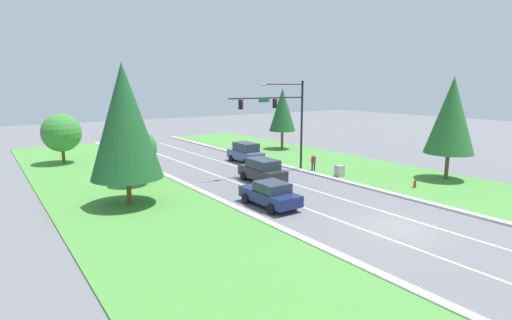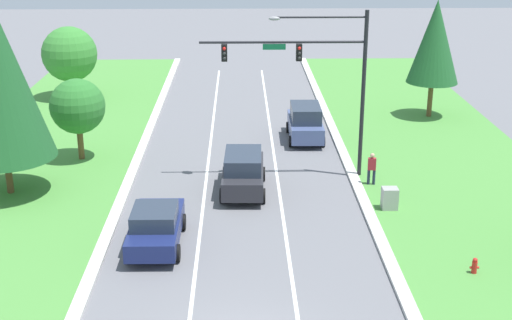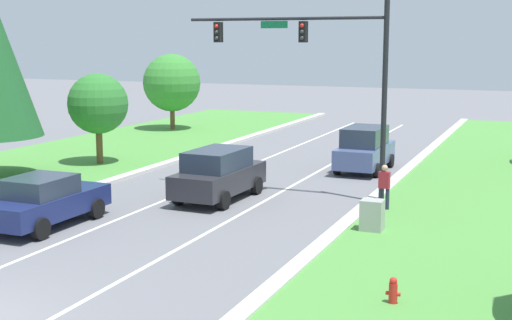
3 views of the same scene
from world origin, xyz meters
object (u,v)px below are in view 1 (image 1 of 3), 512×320
object	(u,v)px
charcoal_suv	(262,170)
pedestrian	(313,162)
utility_cabinet	(339,171)
oak_far_left_tree	(138,149)
fire_hydrant	(415,184)
navy_sedan	(270,194)
slate_blue_suv	(246,152)
conifer_mid_left_tree	(125,121)
conifer_near_right_tree	(282,110)
conifer_far_right_tree	(451,116)
traffic_signal_mast	(283,112)
oak_near_left_tree	(61,133)

from	to	relation	value
charcoal_suv	pedestrian	xyz separation A→B (m)	(6.29, 0.57, -0.07)
charcoal_suv	utility_cabinet	bearing A→B (deg)	-18.60
charcoal_suv	oak_far_left_tree	size ratio (longest dim) A/B	1.06
charcoal_suv	fire_hydrant	world-z (taller)	charcoal_suv
navy_sedan	oak_far_left_tree	world-z (taller)	oak_far_left_tree
slate_blue_suv	charcoal_suv	bearing A→B (deg)	-113.94
charcoal_suv	navy_sedan	world-z (taller)	charcoal_suv
oak_far_left_tree	conifer_mid_left_tree	size ratio (longest dim) A/B	0.48
conifer_near_right_tree	oak_far_left_tree	xyz separation A→B (m)	(-20.97, -7.93, -1.95)
fire_hydrant	conifer_far_right_tree	world-z (taller)	conifer_far_right_tree
charcoal_suv	oak_far_left_tree	bearing A→B (deg)	153.28
fire_hydrant	oak_far_left_tree	xyz separation A→B (m)	(-17.28, 13.29, 2.66)
utility_cabinet	conifer_mid_left_tree	distance (m)	18.58
navy_sedan	conifer_mid_left_tree	world-z (taller)	conifer_mid_left_tree
traffic_signal_mast	oak_near_left_tree	bearing A→B (deg)	134.26
slate_blue_suv	traffic_signal_mast	bearing A→B (deg)	-89.71
traffic_signal_mast	conifer_near_right_tree	bearing A→B (deg)	51.56
conifer_mid_left_tree	utility_cabinet	bearing A→B (deg)	-7.59
utility_cabinet	oak_near_left_tree	distance (m)	27.90
pedestrian	conifer_mid_left_tree	size ratio (longest dim) A/B	0.18
pedestrian	fire_hydrant	world-z (taller)	pedestrian
charcoal_suv	fire_hydrant	xyz separation A→B (m)	(8.53, -8.54, -0.67)
conifer_near_right_tree	conifer_mid_left_tree	distance (m)	26.62
navy_sedan	oak_near_left_tree	distance (m)	25.49
navy_sedan	pedestrian	xyz separation A→B (m)	(9.85, 6.38, 0.08)
fire_hydrant	oak_far_left_tree	distance (m)	21.96
navy_sedan	utility_cabinet	bearing A→B (deg)	18.66
conifer_near_right_tree	oak_near_left_tree	bearing A→B (deg)	167.45
conifer_far_right_tree	traffic_signal_mast	bearing A→B (deg)	133.61
utility_cabinet	pedestrian	xyz separation A→B (m)	(-0.29, 3.02, 0.40)
traffic_signal_mast	conifer_far_right_tree	xyz separation A→B (m)	(9.71, -10.19, -0.09)
conifer_mid_left_tree	navy_sedan	bearing A→B (deg)	-37.10
slate_blue_suv	oak_near_left_tree	size ratio (longest dim) A/B	0.88
fire_hydrant	pedestrian	bearing A→B (deg)	103.83
charcoal_suv	conifer_mid_left_tree	size ratio (longest dim) A/B	0.50
navy_sedan	conifer_far_right_tree	size ratio (longest dim) A/B	0.54
slate_blue_suv	oak_near_left_tree	world-z (taller)	oak_near_left_tree
slate_blue_suv	conifer_near_right_tree	distance (m)	10.43
conifer_near_right_tree	conifer_far_right_tree	distance (m)	21.01
oak_near_left_tree	conifer_mid_left_tree	world-z (taller)	conifer_mid_left_tree
slate_blue_suv	oak_far_left_tree	xyz separation A→B (m)	(-12.44, -3.37, 1.95)
conifer_far_right_tree	conifer_mid_left_tree	xyz separation A→B (m)	(-24.51, 8.22, 0.17)
pedestrian	oak_near_left_tree	bearing A→B (deg)	-38.88
charcoal_suv	navy_sedan	xyz separation A→B (m)	(-3.56, -5.81, -0.15)
slate_blue_suv	oak_near_left_tree	xyz separation A→B (m)	(-15.82, 9.98, 2.17)
utility_cabinet	pedestrian	bearing A→B (deg)	95.51
traffic_signal_mast	pedestrian	world-z (taller)	traffic_signal_mast
traffic_signal_mast	oak_near_left_tree	xyz separation A→B (m)	(-15.79, 16.20, -2.35)
oak_near_left_tree	utility_cabinet	bearing A→B (deg)	-47.68
utility_cabinet	conifer_near_right_tree	world-z (taller)	conifer_near_right_tree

